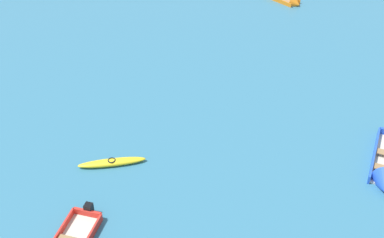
{
  "coord_description": "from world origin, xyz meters",
  "views": [
    {
      "loc": [
        0.4,
        1.64,
        15.67
      ],
      "look_at": [
        0.0,
        22.84,
        0.15
      ],
      "focal_mm": 46.27,
      "sensor_mm": 36.0,
      "label": 1
    }
  ],
  "objects": [
    {
      "name": "kayak_yellow_outer_left",
      "position": [
        -3.74,
        19.28,
        0.15
      ],
      "size": [
        3.25,
        1.1,
        0.31
      ],
      "color": "yellow",
      "rests_on": "ground_plane"
    },
    {
      "name": "rowboat_orange_midfield_right",
      "position": [
        7.43,
        38.64,
        0.14
      ],
      "size": [
        2.96,
        3.1,
        1.03
      ],
      "color": "#99754C",
      "rests_on": "ground_plane"
    }
  ]
}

